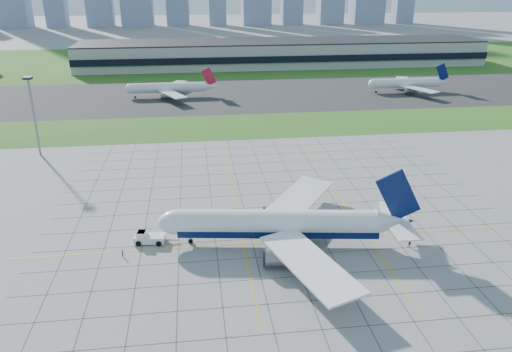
{
  "coord_description": "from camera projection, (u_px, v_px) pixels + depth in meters",
  "views": [
    {
      "loc": [
        -19.49,
        -97.3,
        54.54
      ],
      "look_at": [
        -4.39,
        20.05,
        7.0
      ],
      "focal_mm": 35.0,
      "sensor_mm": 36.0,
      "label": 1
    }
  ],
  "objects": [
    {
      "name": "distant_jet_2",
      "position": [
        407.0,
        83.0,
        250.89
      ],
      "size": [
        39.64,
        42.66,
        14.08
      ],
      "color": "white",
      "rests_on": "ground"
    },
    {
      "name": "light_mast",
      "position": [
        32.0,
        106.0,
        157.68
      ],
      "size": [
        2.5,
        2.5,
        25.6
      ],
      "color": "gray",
      "rests_on": "ground"
    },
    {
      "name": "grass_far",
      "position": [
        219.0,
        60.0,
        346.86
      ],
      "size": [
        700.0,
        145.0,
        0.04
      ],
      "primitive_type": "cube",
      "color": "#2B5F1B",
      "rests_on": "ground"
    },
    {
      "name": "crew_near",
      "position": [
        123.0,
        253.0,
        103.94
      ],
      "size": [
        0.43,
        0.6,
        1.56
      ],
      "primitive_type": "imported",
      "rotation": [
        0.0,
        0.0,
        1.48
      ],
      "color": "black",
      "rests_on": "ground"
    },
    {
      "name": "asphalt_taxiway",
      "position": [
        232.0,
        95.0,
        245.62
      ],
      "size": [
        700.0,
        75.0,
        0.04
      ],
      "primitive_type": "cube",
      "color": "#383838",
      "rests_on": "ground"
    },
    {
      "name": "ground",
      "position": [
        287.0,
        237.0,
        112.18
      ],
      "size": [
        1400.0,
        1400.0,
        0.0
      ],
      "primitive_type": "plane",
      "color": "#9B9C96",
      "rests_on": "ground"
    },
    {
      "name": "apron_markings",
      "position": [
        280.0,
        215.0,
        122.43
      ],
      "size": [
        120.0,
        130.0,
        0.03
      ],
      "color": "#474744",
      "rests_on": "ground"
    },
    {
      "name": "grass_median",
      "position": [
        244.0,
        126.0,
        195.0
      ],
      "size": [
        700.0,
        35.0,
        0.04
      ],
      "primitive_type": "cube",
      "color": "#2B5F1B",
      "rests_on": "ground"
    },
    {
      "name": "pushback_tug",
      "position": [
        148.0,
        238.0,
        109.35
      ],
      "size": [
        9.84,
        4.17,
        2.7
      ],
      "rotation": [
        0.0,
        0.0,
        -0.14
      ],
      "color": "white",
      "rests_on": "ground"
    },
    {
      "name": "distant_jet_1",
      "position": [
        169.0,
        88.0,
        240.38
      ],
      "size": [
        41.39,
        42.66,
        14.08
      ],
      "color": "white",
      "rests_on": "ground"
    },
    {
      "name": "airliner",
      "position": [
        280.0,
        224.0,
        107.5
      ],
      "size": [
        56.01,
        56.38,
        17.69
      ],
      "rotation": [
        0.0,
        0.0,
        -0.14
      ],
      "color": "white",
      "rests_on": "ground"
    },
    {
      "name": "crew_far",
      "position": [
        410.0,
        244.0,
        107.47
      ],
      "size": [
        1.02,
        0.93,
        1.71
      ],
      "primitive_type": "imported",
      "rotation": [
        0.0,
        0.0,
        -0.42
      ],
      "color": "black",
      "rests_on": "ground"
    },
    {
      "name": "terminal",
      "position": [
        282.0,
        53.0,
        325.53
      ],
      "size": [
        260.0,
        43.0,
        15.8
      ],
      "color": "#B7B7B2",
      "rests_on": "ground"
    }
  ]
}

